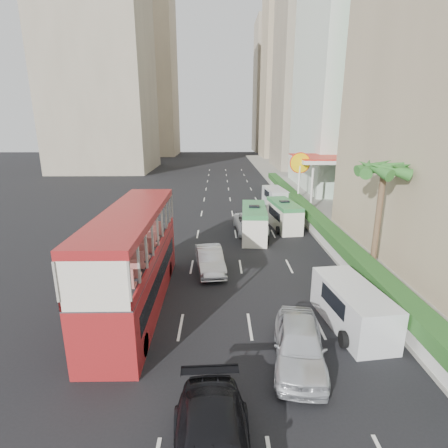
{
  "coord_description": "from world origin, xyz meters",
  "views": [
    {
      "loc": [
        -1.81,
        -16.15,
        9.03
      ],
      "look_at": [
        -1.5,
        4.0,
        3.2
      ],
      "focal_mm": 28.0,
      "sensor_mm": 36.0,
      "label": 1
    }
  ],
  "objects_px": {
    "double_decker_bus": "(134,260)",
    "panel_van_far": "(275,197)",
    "minibus_far": "(284,215)",
    "palm_tree": "(378,220)",
    "shell_station": "(323,181)",
    "car_silver_lane_a": "(210,270)",
    "car_silver_lane_b": "(298,362)",
    "van_asset": "(250,232)",
    "panel_van_near": "(352,307)",
    "minibus_near": "(254,222)"
  },
  "relations": [
    {
      "from": "car_silver_lane_b",
      "to": "panel_van_near",
      "type": "distance_m",
      "value": 4.03
    },
    {
      "from": "car_silver_lane_b",
      "to": "palm_tree",
      "type": "bearing_deg",
      "value": 61.77
    },
    {
      "from": "double_decker_bus",
      "to": "shell_station",
      "type": "relative_size",
      "value": 1.38
    },
    {
      "from": "double_decker_bus",
      "to": "minibus_far",
      "type": "distance_m",
      "value": 17.0
    },
    {
      "from": "minibus_far",
      "to": "palm_tree",
      "type": "height_order",
      "value": "palm_tree"
    },
    {
      "from": "shell_station",
      "to": "double_decker_bus",
      "type": "bearing_deg",
      "value": -124.82
    },
    {
      "from": "minibus_far",
      "to": "palm_tree",
      "type": "distance_m",
      "value": 10.67
    },
    {
      "from": "car_silver_lane_b",
      "to": "panel_van_near",
      "type": "xyz_separation_m",
      "value": [
        2.98,
        2.53,
        0.98
      ]
    },
    {
      "from": "car_silver_lane_b",
      "to": "minibus_far",
      "type": "bearing_deg",
      "value": 90.77
    },
    {
      "from": "double_decker_bus",
      "to": "minibus_far",
      "type": "xyz_separation_m",
      "value": [
        9.96,
        13.71,
        -1.35
      ]
    },
    {
      "from": "double_decker_bus",
      "to": "panel_van_far",
      "type": "relative_size",
      "value": 2.27
    },
    {
      "from": "palm_tree",
      "to": "car_silver_lane_b",
      "type": "bearing_deg",
      "value": -127.37
    },
    {
      "from": "panel_van_far",
      "to": "car_silver_lane_b",
      "type": "bearing_deg",
      "value": -102.89
    },
    {
      "from": "car_silver_lane_b",
      "to": "panel_van_near",
      "type": "relative_size",
      "value": 0.98
    },
    {
      "from": "shell_station",
      "to": "minibus_near",
      "type": "bearing_deg",
      "value": -127.2
    },
    {
      "from": "car_silver_lane_b",
      "to": "shell_station",
      "type": "distance_m",
      "value": 29.02
    },
    {
      "from": "car_silver_lane_a",
      "to": "car_silver_lane_b",
      "type": "height_order",
      "value": "car_silver_lane_b"
    },
    {
      "from": "car_silver_lane_b",
      "to": "van_asset",
      "type": "relative_size",
      "value": 0.88
    },
    {
      "from": "double_decker_bus",
      "to": "car_silver_lane_a",
      "type": "relative_size",
      "value": 2.46
    },
    {
      "from": "minibus_far",
      "to": "shell_station",
      "type": "distance_m",
      "value": 11.19
    },
    {
      "from": "panel_van_near",
      "to": "shell_station",
      "type": "xyz_separation_m",
      "value": [
        5.74,
        25.01,
        1.77
      ]
    },
    {
      "from": "minibus_near",
      "to": "palm_tree",
      "type": "distance_m",
      "value": 10.1
    },
    {
      "from": "car_silver_lane_b",
      "to": "shell_station",
      "type": "relative_size",
      "value": 0.6
    },
    {
      "from": "car_silver_lane_a",
      "to": "panel_van_far",
      "type": "distance_m",
      "value": 19.57
    },
    {
      "from": "minibus_near",
      "to": "panel_van_far",
      "type": "distance_m",
      "value": 12.0
    },
    {
      "from": "double_decker_bus",
      "to": "car_silver_lane_b",
      "type": "distance_m",
      "value": 8.94
    },
    {
      "from": "car_silver_lane_a",
      "to": "car_silver_lane_b",
      "type": "distance_m",
      "value": 9.68
    },
    {
      "from": "minibus_near",
      "to": "shell_station",
      "type": "distance_m",
      "value": 14.88
    },
    {
      "from": "minibus_far",
      "to": "panel_van_far",
      "type": "distance_m",
      "value": 8.99
    },
    {
      "from": "double_decker_bus",
      "to": "car_silver_lane_b",
      "type": "relative_size",
      "value": 2.3
    },
    {
      "from": "double_decker_bus",
      "to": "van_asset",
      "type": "xyz_separation_m",
      "value": [
        6.92,
        12.59,
        -2.53
      ]
    },
    {
      "from": "minibus_near",
      "to": "palm_tree",
      "type": "height_order",
      "value": "palm_tree"
    },
    {
      "from": "shell_station",
      "to": "panel_van_near",
      "type": "bearing_deg",
      "value": -102.94
    },
    {
      "from": "van_asset",
      "to": "panel_van_far",
      "type": "bearing_deg",
      "value": 66.1
    },
    {
      "from": "panel_van_far",
      "to": "shell_station",
      "type": "bearing_deg",
      "value": -2.57
    },
    {
      "from": "car_silver_lane_a",
      "to": "shell_station",
      "type": "distance_m",
      "value": 22.5
    },
    {
      "from": "double_decker_bus",
      "to": "palm_tree",
      "type": "bearing_deg",
      "value": 16.16
    },
    {
      "from": "car_silver_lane_a",
      "to": "shell_station",
      "type": "bearing_deg",
      "value": 48.34
    },
    {
      "from": "minibus_far",
      "to": "panel_van_far",
      "type": "relative_size",
      "value": 1.1
    },
    {
      "from": "minibus_far",
      "to": "palm_tree",
      "type": "relative_size",
      "value": 0.83
    },
    {
      "from": "panel_van_far",
      "to": "palm_tree",
      "type": "height_order",
      "value": "palm_tree"
    },
    {
      "from": "panel_van_far",
      "to": "car_silver_lane_a",
      "type": "bearing_deg",
      "value": -116.86
    },
    {
      "from": "double_decker_bus",
      "to": "minibus_far",
      "type": "height_order",
      "value": "double_decker_bus"
    },
    {
      "from": "minibus_near",
      "to": "shell_station",
      "type": "relative_size",
      "value": 0.71
    },
    {
      "from": "van_asset",
      "to": "minibus_near",
      "type": "relative_size",
      "value": 0.96
    },
    {
      "from": "van_asset",
      "to": "minibus_far",
      "type": "relative_size",
      "value": 1.02
    },
    {
      "from": "car_silver_lane_b",
      "to": "minibus_near",
      "type": "relative_size",
      "value": 0.84
    },
    {
      "from": "double_decker_bus",
      "to": "panel_van_near",
      "type": "xyz_separation_m",
      "value": [
        10.26,
        -2.01,
        -1.55
      ]
    },
    {
      "from": "car_silver_lane_a",
      "to": "panel_van_near",
      "type": "distance_m",
      "value": 9.29
    },
    {
      "from": "panel_van_far",
      "to": "minibus_far",
      "type": "bearing_deg",
      "value": -99.93
    }
  ]
}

